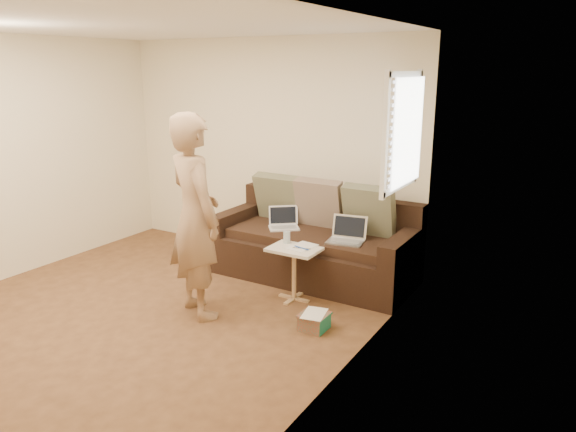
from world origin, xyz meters
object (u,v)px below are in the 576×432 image
Objects in this scene: sofa at (313,241)px; side_table at (294,274)px; laptop_silver at (345,243)px; drinking_glass at (287,237)px; person at (195,217)px; striped_box at (314,321)px; laptop_white at (284,229)px.

sofa is 4.04× the size of side_table.
drinking_glass is at bearing -151.20° from laptop_silver.
sofa is 6.06× the size of laptop_silver.
person is 7.78× the size of striped_box.
sofa is at bearing 87.30° from drinking_glass.
drinking_glass is (-0.02, -0.53, 0.18)m from sofa.
person reaches higher than striped_box.
person is at bearing -138.34° from laptop_silver.
sofa reaches higher than laptop_white.
person is (-0.15, -1.30, 0.43)m from laptop_white.
laptop_silver is 1.59m from person.
person is 1.01m from drinking_glass.
striped_box is (0.48, -0.47, -0.20)m from side_table.
laptop_silver is 0.61m from drinking_glass.
laptop_silver is at bearing 99.15° from striped_box.
laptop_white is at bearing -173.25° from sofa.
drinking_glass is 0.49× the size of striped_box.
sofa is at bearing 100.73° from side_table.
person is 3.48× the size of side_table.
side_table is at bearing -34.59° from drinking_glass.
side_table is (0.12, -0.62, -0.15)m from sofa.
striped_box is (0.62, -0.57, -0.53)m from drinking_glass.
laptop_silver is 3.03× the size of drinking_glass.
person is 1.43m from striped_box.
side_table is at bearing 135.72° from striped_box.
side_table is 2.24× the size of striped_box.
laptop_silver is at bearing 55.35° from side_table.
side_table is 0.37m from drinking_glass.
striped_box is (0.60, -1.09, -0.35)m from sofa.
striped_box is at bearing -86.76° from laptop_white.
sofa is 9.04× the size of striped_box.
striped_box is at bearing -44.28° from side_table.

